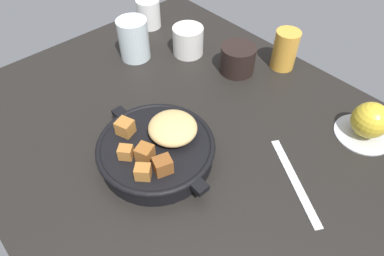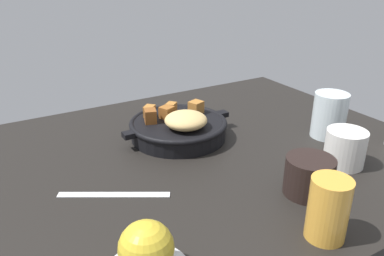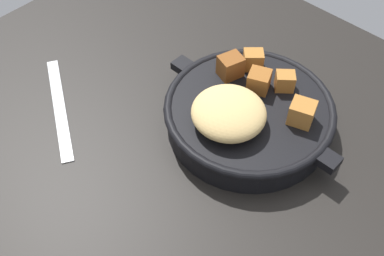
% 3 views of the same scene
% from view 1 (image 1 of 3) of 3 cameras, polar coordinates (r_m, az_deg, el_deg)
% --- Properties ---
extents(ground_plane, '(0.96, 0.78, 0.02)m').
position_cam_1_polar(ground_plane, '(0.73, -0.95, -0.66)').
color(ground_plane, black).
extents(cast_iron_skillet, '(0.27, 0.23, 0.08)m').
position_cam_1_polar(cast_iron_skillet, '(0.65, -5.85, -3.30)').
color(cast_iron_skillet, black).
rests_on(cast_iron_skillet, ground_plane).
extents(saucer_plate, '(0.12, 0.12, 0.01)m').
position_cam_1_polar(saucer_plate, '(0.79, 26.96, -0.84)').
color(saucer_plate, '#B7BABF').
rests_on(saucer_plate, ground_plane).
extents(red_apple, '(0.07, 0.07, 0.07)m').
position_cam_1_polar(red_apple, '(0.77, 27.95, 1.18)').
color(red_apple, gold).
rests_on(red_apple, saucer_plate).
extents(butter_knife, '(0.18, 0.11, 0.00)m').
position_cam_1_polar(butter_knife, '(0.66, 17.00, -8.47)').
color(butter_knife, silver).
rests_on(butter_knife, ground_plane).
extents(juice_glass_amber, '(0.06, 0.06, 0.10)m').
position_cam_1_polar(juice_glass_amber, '(0.89, 15.37, 12.71)').
color(juice_glass_amber, gold).
rests_on(juice_glass_amber, ground_plane).
extents(coffee_mug_dark, '(0.09, 0.09, 0.07)m').
position_cam_1_polar(coffee_mug_dark, '(0.86, 7.72, 11.49)').
color(coffee_mug_dark, black).
rests_on(coffee_mug_dark, ground_plane).
extents(white_creamer_pitcher, '(0.07, 0.07, 0.08)m').
position_cam_1_polar(white_creamer_pitcher, '(1.04, -7.35, 18.69)').
color(white_creamer_pitcher, white).
rests_on(white_creamer_pitcher, ground_plane).
extents(water_glass_tall, '(0.08, 0.08, 0.11)m').
position_cam_1_polar(water_glass_tall, '(0.90, -9.84, 14.58)').
color(water_glass_tall, silver).
rests_on(water_glass_tall, ground_plane).
extents(ceramic_mug_white, '(0.08, 0.08, 0.08)m').
position_cam_1_polar(ceramic_mug_white, '(0.91, -0.68, 14.55)').
color(ceramic_mug_white, silver).
rests_on(ceramic_mug_white, ground_plane).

